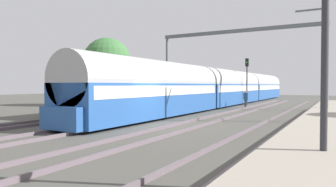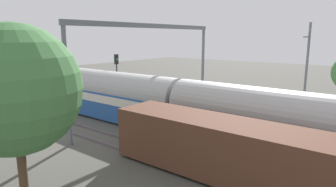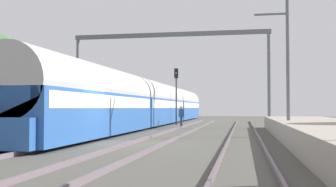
{
  "view_description": "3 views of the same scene",
  "coord_description": "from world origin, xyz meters",
  "px_view_note": "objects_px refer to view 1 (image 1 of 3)",
  "views": [
    {
      "loc": [
        9.24,
        -15.16,
        2.24
      ],
      "look_at": [
        -2.02,
        4.98,
        1.62
      ],
      "focal_mm": 33.26,
      "sensor_mm": 36.0,
      "label": 1
    },
    {
      "loc": [
        -18.4,
        -0.36,
        6.86
      ],
      "look_at": [
        -0.91,
        13.22,
        2.54
      ],
      "focal_mm": 31.45,
      "sensor_mm": 36.0,
      "label": 2
    },
    {
      "loc": [
        6.02,
        -17.56,
        1.59
      ],
      "look_at": [
        -1.01,
        20.47,
        2.94
      ],
      "focal_mm": 43.53,
      "sensor_mm": 36.0,
      "label": 3
    }
  ],
  "objects_px": {
    "freight_car": "(126,95)",
    "catenary_gantry": "(237,49)",
    "railway_signal_near": "(325,39)",
    "passenger_train": "(229,87)",
    "person_crossing": "(245,98)",
    "railway_signal_far": "(247,75)"
  },
  "relations": [
    {
      "from": "freight_car",
      "to": "catenary_gantry",
      "type": "bearing_deg",
      "value": 59.68
    },
    {
      "from": "freight_car",
      "to": "railway_signal_near",
      "type": "distance_m",
      "value": 20.1
    },
    {
      "from": "passenger_train",
      "to": "freight_car",
      "type": "height_order",
      "value": "passenger_train"
    },
    {
      "from": "railway_signal_near",
      "to": "catenary_gantry",
      "type": "xyz_separation_m",
      "value": [
        -8.93,
        23.65,
        2.73
      ]
    },
    {
      "from": "freight_car",
      "to": "person_crossing",
      "type": "distance_m",
      "value": 11.82
    },
    {
      "from": "person_crossing",
      "to": "railway_signal_near",
      "type": "xyz_separation_m",
      "value": [
        7.76,
        -22.61,
        2.14
      ]
    },
    {
      "from": "person_crossing",
      "to": "catenary_gantry",
      "type": "distance_m",
      "value": 5.12
    },
    {
      "from": "railway_signal_far",
      "to": "catenary_gantry",
      "type": "height_order",
      "value": "catenary_gantry"
    },
    {
      "from": "passenger_train",
      "to": "person_crossing",
      "type": "relative_size",
      "value": 28.44
    },
    {
      "from": "passenger_train",
      "to": "person_crossing",
      "type": "xyz_separation_m",
      "value": [
        3.19,
        -4.91,
        -0.94
      ]
    },
    {
      "from": "passenger_train",
      "to": "person_crossing",
      "type": "bearing_deg",
      "value": -56.99
    },
    {
      "from": "freight_car",
      "to": "catenary_gantry",
      "type": "relative_size",
      "value": 0.79
    },
    {
      "from": "passenger_train",
      "to": "freight_car",
      "type": "distance_m",
      "value": 14.83
    },
    {
      "from": "catenary_gantry",
      "to": "person_crossing",
      "type": "bearing_deg",
      "value": -41.41
    },
    {
      "from": "catenary_gantry",
      "to": "railway_signal_far",
      "type": "bearing_deg",
      "value": 91.42
    },
    {
      "from": "railway_signal_far",
      "to": "railway_signal_near",
      "type": "bearing_deg",
      "value": -72.04
    },
    {
      "from": "railway_signal_far",
      "to": "passenger_train",
      "type": "bearing_deg",
      "value": -170.0
    },
    {
      "from": "person_crossing",
      "to": "railway_signal_far",
      "type": "height_order",
      "value": "railway_signal_far"
    },
    {
      "from": "catenary_gantry",
      "to": "railway_signal_near",
      "type": "bearing_deg",
      "value": -69.32
    },
    {
      "from": "railway_signal_far",
      "to": "catenary_gantry",
      "type": "bearing_deg",
      "value": -88.58
    },
    {
      "from": "passenger_train",
      "to": "catenary_gantry",
      "type": "relative_size",
      "value": 2.98
    },
    {
      "from": "passenger_train",
      "to": "catenary_gantry",
      "type": "bearing_deg",
      "value": -62.49
    }
  ]
}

